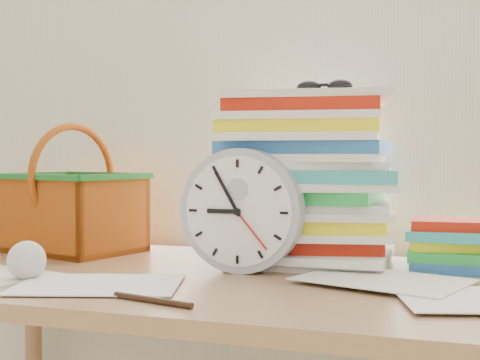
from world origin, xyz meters
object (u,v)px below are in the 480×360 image
at_px(paper_stack, 308,179).
at_px(basket, 74,189).
at_px(desk, 219,313).
at_px(clock, 242,210).
at_px(book_stack, 461,244).

distance_m(paper_stack, basket, 0.57).
bearing_deg(desk, basket, 158.00).
distance_m(paper_stack, clock, 0.19).
bearing_deg(desk, book_stack, 26.54).
distance_m(desk, book_stack, 0.51).
height_order(desk, clock, clock).
height_order(paper_stack, basket, paper_stack).
bearing_deg(basket, book_stack, 18.38).
bearing_deg(basket, clock, -0.77).
distance_m(book_stack, basket, 0.89).
relative_size(desk, basket, 4.65).
bearing_deg(clock, basket, 163.64).
distance_m(clock, basket, 0.50).
xyz_separation_m(clock, book_stack, (0.41, 0.18, -0.07)).
bearing_deg(paper_stack, clock, -122.45).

